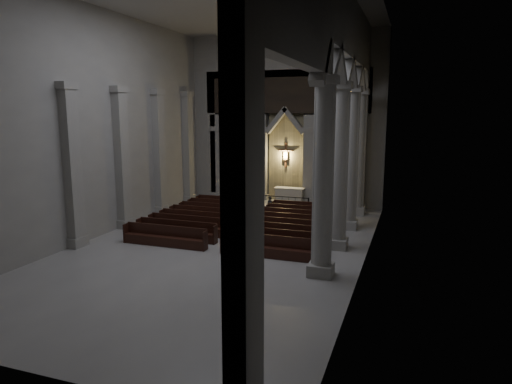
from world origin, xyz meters
TOP-DOWN VIEW (x-y plane):
  - room at (0.00, 0.00)m, footprint 24.00×24.10m
  - sanctuary_wall at (0.00, 11.54)m, footprint 14.00×0.77m
  - right_arcade at (5.50, 1.33)m, footprint 1.00×24.00m
  - left_pilasters at (-6.75, 3.50)m, footprint 0.60×13.00m
  - sanctuary_step at (0.00, 10.60)m, footprint 8.50×2.60m
  - altar at (0.53, 10.96)m, footprint 2.14×0.86m
  - altar_rail at (0.00, 9.29)m, footprint 4.69×0.09m
  - candle_stand_left at (-2.44, 9.62)m, footprint 0.24×0.24m
  - candle_stand_right at (2.80, 9.05)m, footprint 0.25×0.25m
  - pews at (-0.00, 3.16)m, footprint 9.96×8.71m
  - worshipper at (0.25, 7.12)m, footprint 0.53×0.44m

SIDE VIEW (x-z plane):
  - sanctuary_step at x=0.00m, z-range 0.00..0.15m
  - pews at x=0.00m, z-range -0.18..0.84m
  - candle_stand_left at x=-2.44m, z-range -0.33..1.11m
  - candle_stand_right at x=2.80m, z-range -0.34..1.14m
  - altar_rail at x=0.00m, z-range 0.15..1.07m
  - worshipper at x=0.25m, z-range 0.00..1.26m
  - altar at x=0.53m, z-range 0.15..1.24m
  - left_pilasters at x=-6.75m, z-range -0.10..7.92m
  - sanctuary_wall at x=0.00m, z-range 0.62..12.62m
  - room at x=0.00m, z-range 1.60..13.60m
  - right_arcade at x=5.50m, z-range 1.83..13.83m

